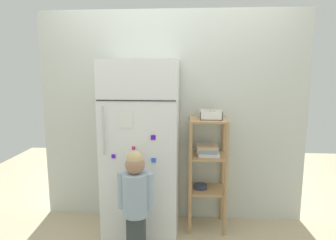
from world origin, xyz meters
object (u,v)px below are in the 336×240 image
refrigerator (142,148)px  pantry_shelf_unit (207,162)px  fruit_bin (211,115)px  child_standing (136,194)px

refrigerator → pantry_shelf_unit: size_ratio=1.50×
refrigerator → pantry_shelf_unit: refrigerator is taller
pantry_shelf_unit → fruit_bin: size_ratio=5.33×
refrigerator → child_standing: 0.53m
pantry_shelf_unit → fruit_bin: fruit_bin is taller
refrigerator → fruit_bin: refrigerator is taller
refrigerator → child_standing: refrigerator is taller
refrigerator → fruit_bin: (0.67, 0.12, 0.31)m
child_standing → fruit_bin: bearing=41.9°
fruit_bin → pantry_shelf_unit: bearing=-145.3°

